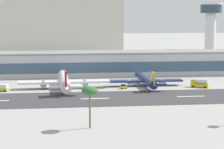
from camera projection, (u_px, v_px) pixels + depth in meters
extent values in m
plane|color=#9E9E99|center=(95.00, 99.00, 180.27)|extent=(1400.00, 1400.00, 0.00)
cube|color=#38383A|center=(95.00, 99.00, 179.94)|extent=(800.00, 33.70, 0.08)
cube|color=white|center=(95.00, 98.00, 179.93)|extent=(12.00, 1.20, 0.01)
cube|color=white|center=(191.00, 96.00, 184.81)|extent=(12.00, 1.20, 0.01)
cube|color=#B7BABC|center=(96.00, 64.00, 251.88)|extent=(170.26, 23.30, 12.69)
cube|color=#38516B|center=(97.00, 68.00, 240.35)|extent=(165.15, 0.30, 5.71)
cube|color=gray|center=(96.00, 53.00, 250.97)|extent=(171.96, 23.54, 1.00)
cylinder|color=silver|center=(210.00, 41.00, 284.43)|extent=(6.98, 6.98, 36.18)
cylinder|color=#2D4251|center=(211.00, 9.00, 281.67)|extent=(13.86, 13.86, 5.36)
cylinder|color=silver|center=(211.00, 4.00, 281.24)|extent=(14.97, 14.97, 1.20)
cube|color=beige|center=(57.00, 28.00, 340.62)|extent=(100.18, 38.32, 49.22)
cylinder|color=white|center=(64.00, 81.00, 206.58)|extent=(5.73, 45.62, 4.55)
sphere|color=white|center=(62.00, 74.00, 228.89)|extent=(4.32, 4.32, 4.32)
cone|color=white|center=(66.00, 88.00, 184.26)|extent=(4.31, 8.30, 4.10)
cube|color=white|center=(64.00, 82.00, 205.74)|extent=(43.43, 7.95, 1.00)
cylinder|color=gray|center=(85.00, 83.00, 207.25)|extent=(3.12, 6.45, 2.96)
cylinder|color=gray|center=(43.00, 84.00, 204.44)|extent=(3.12, 6.45, 2.96)
cube|color=white|center=(66.00, 87.00, 185.98)|extent=(14.80, 4.14, 0.80)
cube|color=red|center=(66.00, 79.00, 185.56)|extent=(0.89, 6.16, 7.28)
cylinder|color=black|center=(64.00, 87.00, 204.73)|extent=(0.82, 0.82, 1.25)
cylinder|color=navy|center=(145.00, 80.00, 213.83)|extent=(4.08, 37.52, 3.75)
sphere|color=navy|center=(138.00, 75.00, 232.25)|extent=(3.56, 3.56, 3.56)
cone|color=navy|center=(154.00, 86.00, 195.40)|extent=(3.43, 6.78, 3.37)
cube|color=navy|center=(146.00, 81.00, 213.14)|extent=(36.49, 5.94, 0.82)
cylinder|color=gray|center=(162.00, 82.00, 214.27)|extent=(2.48, 5.27, 2.44)
cylinder|color=gray|center=(129.00, 82.00, 212.18)|extent=(2.48, 5.27, 2.44)
cube|color=navy|center=(153.00, 84.00, 196.83)|extent=(12.42, 3.20, 0.66)
cube|color=gold|center=(153.00, 79.00, 196.48)|extent=(0.64, 5.07, 6.00)
cylinder|color=black|center=(146.00, 85.00, 212.30)|extent=(0.67, 0.67, 1.03)
cube|color=gold|center=(123.00, 87.00, 204.17)|extent=(3.57, 2.76, 1.00)
cube|color=black|center=(123.00, 85.00, 204.04)|extent=(2.27, 1.95, 0.90)
cylinder|color=black|center=(120.00, 88.00, 204.35)|extent=(0.66, 0.50, 0.60)
cylinder|color=black|center=(122.00, 89.00, 202.98)|extent=(0.66, 0.50, 0.60)
cylinder|color=black|center=(124.00, 88.00, 205.48)|extent=(0.66, 0.50, 0.60)
cylinder|color=black|center=(126.00, 88.00, 204.12)|extent=(0.66, 0.50, 0.60)
cube|color=gold|center=(1.00, 89.00, 197.54)|extent=(6.44, 4.09, 1.20)
cube|color=silver|center=(3.00, 86.00, 197.23)|extent=(4.81, 3.50, 1.60)
cylinder|color=black|center=(7.00, 90.00, 198.41)|extent=(0.94, 0.54, 0.90)
cylinder|color=black|center=(5.00, 91.00, 196.07)|extent=(0.94, 0.54, 0.90)
cube|color=gold|center=(200.00, 85.00, 208.61)|extent=(8.45, 7.01, 1.40)
cylinder|color=silver|center=(202.00, 82.00, 207.90)|extent=(5.94, 5.04, 2.10)
cube|color=gold|center=(193.00, 81.00, 209.91)|extent=(3.04, 3.13, 1.80)
cylinder|color=black|center=(195.00, 86.00, 211.23)|extent=(0.90, 0.75, 0.90)
cylinder|color=black|center=(193.00, 86.00, 208.96)|extent=(0.90, 0.75, 0.90)
cylinder|color=black|center=(207.00, 87.00, 208.45)|extent=(0.90, 0.75, 0.90)
cylinder|color=black|center=(205.00, 87.00, 206.18)|extent=(0.90, 0.75, 0.90)
cylinder|color=brown|center=(90.00, 109.00, 131.88)|extent=(0.58, 0.58, 11.57)
ellipsoid|color=#2D602D|center=(90.00, 91.00, 131.11)|extent=(5.03, 5.03, 2.77)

